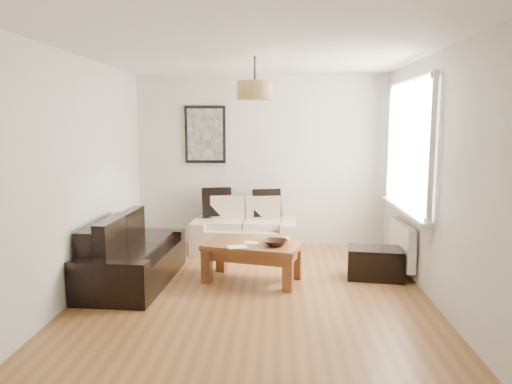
{
  "coord_description": "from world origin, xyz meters",
  "views": [
    {
      "loc": [
        0.26,
        -5.15,
        1.87
      ],
      "look_at": [
        0.0,
        0.6,
        1.05
      ],
      "focal_mm": 33.91,
      "sensor_mm": 36.0,
      "label": 1
    }
  ],
  "objects_px": {
    "loveseat_cream": "(245,226)",
    "coffee_table": "(253,262)",
    "sofa_leather": "(133,252)",
    "ottoman": "(375,263)"
  },
  "relations": [
    {
      "from": "sofa_leather",
      "to": "loveseat_cream",
      "type": "bearing_deg",
      "value": -36.33
    },
    {
      "from": "loveseat_cream",
      "to": "sofa_leather",
      "type": "bearing_deg",
      "value": -126.91
    },
    {
      "from": "coffee_table",
      "to": "ottoman",
      "type": "distance_m",
      "value": 1.49
    },
    {
      "from": "loveseat_cream",
      "to": "coffee_table",
      "type": "distance_m",
      "value": 1.37
    },
    {
      "from": "loveseat_cream",
      "to": "sofa_leather",
      "type": "relative_size",
      "value": 0.88
    },
    {
      "from": "sofa_leather",
      "to": "coffee_table",
      "type": "distance_m",
      "value": 1.41
    },
    {
      "from": "coffee_table",
      "to": "ottoman",
      "type": "bearing_deg",
      "value": 6.42
    },
    {
      "from": "coffee_table",
      "to": "sofa_leather",
      "type": "bearing_deg",
      "value": -174.56
    },
    {
      "from": "loveseat_cream",
      "to": "coffee_table",
      "type": "xyz_separation_m",
      "value": [
        0.19,
        -1.35,
        -0.14
      ]
    },
    {
      "from": "ottoman",
      "to": "sofa_leather",
      "type": "bearing_deg",
      "value": -174.05
    }
  ]
}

